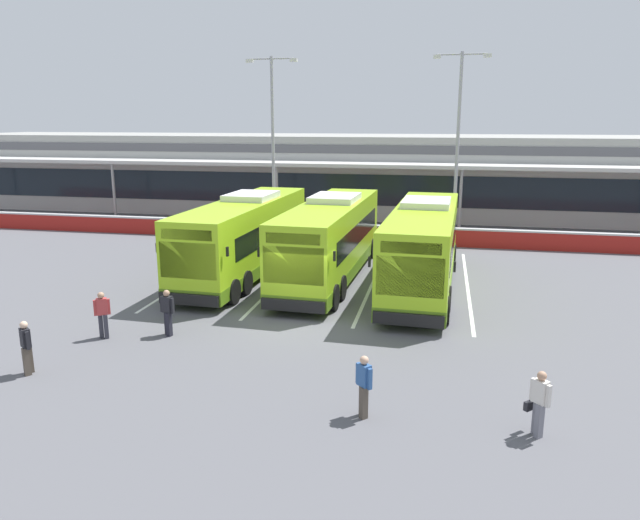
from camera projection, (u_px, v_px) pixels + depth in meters
ground_plane at (298, 320)px, 21.97m from camera, size 200.00×200.00×0.00m
terminal_building at (378, 174)px, 46.91m from camera, size 70.00×13.00×6.00m
red_barrier_wall at (355, 233)px, 35.66m from camera, size 60.00×0.40×1.10m
coach_bus_leftmost at (245, 237)px, 28.10m from camera, size 3.28×12.24×3.78m
coach_bus_left_centre at (330, 241)px, 27.36m from camera, size 3.28×12.24×3.78m
coach_bus_centre at (423, 248)px, 25.83m from camera, size 3.28×12.24×3.78m
bay_stripe_far_west at (202, 272)px, 28.92m from camera, size 0.14×13.00×0.01m
bay_stripe_west at (285, 276)px, 28.10m from camera, size 0.14×13.00×0.01m
bay_stripe_mid_west at (374, 281)px, 27.28m from camera, size 0.14×13.00×0.01m
bay_stripe_centre at (467, 286)px, 26.45m from camera, size 0.14×13.00×0.01m
pedestrian_with_handbag at (539, 402)px, 13.80m from camera, size 0.54×0.59×1.62m
pedestrian_in_dark_coat at (26, 346)px, 17.15m from camera, size 0.48×0.42×1.62m
pedestrian_child at (364, 384)px, 14.67m from camera, size 0.46×0.43×1.62m
pedestrian_near_bin at (102, 313)px, 20.00m from camera, size 0.51×0.36×1.62m
pedestrian_approaching_bus at (168, 311)px, 20.25m from camera, size 0.54×0.36×1.62m
lamp_post_west at (273, 135)px, 37.43m from camera, size 3.24×0.28×11.00m
lamp_post_centre at (458, 136)px, 34.90m from camera, size 3.24×0.28×11.00m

